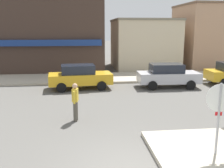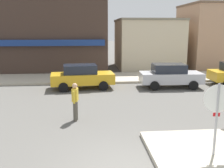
{
  "view_description": "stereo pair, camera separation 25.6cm",
  "coord_description": "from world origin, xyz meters",
  "px_view_note": "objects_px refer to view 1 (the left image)",
  "views": [
    {
      "loc": [
        -1.36,
        -6.34,
        3.79
      ],
      "look_at": [
        -0.11,
        4.5,
        1.5
      ],
      "focal_mm": 42.0,
      "sensor_mm": 36.0,
      "label": 1
    },
    {
      "loc": [
        -1.1,
        -6.37,
        3.79
      ],
      "look_at": [
        -0.11,
        4.5,
        1.5
      ],
      "focal_mm": 42.0,
      "sensor_mm": 36.0,
      "label": 2
    }
  ],
  "objects_px": {
    "parked_car_second": "(168,75)",
    "parked_car_nearest": "(80,76)",
    "pedestrian_crossing_near": "(75,101)",
    "stop_sign": "(219,110)"
  },
  "relations": [
    {
      "from": "parked_car_second",
      "to": "parked_car_nearest",
      "type": "bearing_deg",
      "value": 178.02
    },
    {
      "from": "parked_car_nearest",
      "to": "parked_car_second",
      "type": "height_order",
      "value": "same"
    },
    {
      "from": "parked_car_second",
      "to": "pedestrian_crossing_near",
      "type": "xyz_separation_m",
      "value": [
        -5.94,
        -5.9,
        0.06
      ]
    },
    {
      "from": "parked_car_second",
      "to": "pedestrian_crossing_near",
      "type": "relative_size",
      "value": 2.52
    },
    {
      "from": "stop_sign",
      "to": "pedestrian_crossing_near",
      "type": "xyz_separation_m",
      "value": [
        -4.22,
        3.79,
        -0.65
      ]
    },
    {
      "from": "stop_sign",
      "to": "parked_car_nearest",
      "type": "height_order",
      "value": "stop_sign"
    },
    {
      "from": "stop_sign",
      "to": "parked_car_nearest",
      "type": "bearing_deg",
      "value": 112.34
    },
    {
      "from": "stop_sign",
      "to": "parked_car_second",
      "type": "relative_size",
      "value": 0.57
    },
    {
      "from": "pedestrian_crossing_near",
      "to": "stop_sign",
      "type": "bearing_deg",
      "value": -41.95
    },
    {
      "from": "parked_car_second",
      "to": "pedestrian_crossing_near",
      "type": "height_order",
      "value": "pedestrian_crossing_near"
    }
  ]
}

